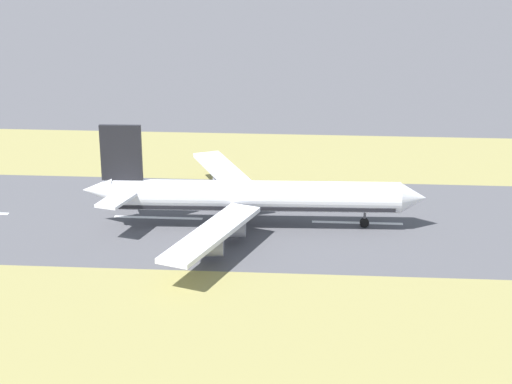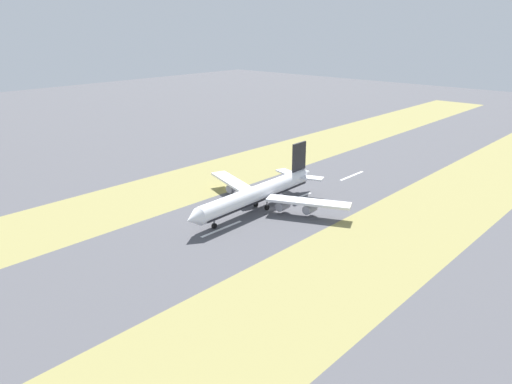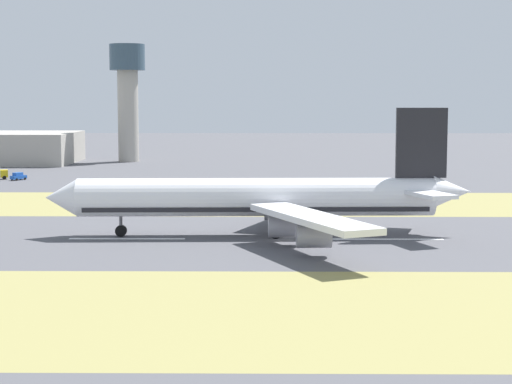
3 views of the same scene
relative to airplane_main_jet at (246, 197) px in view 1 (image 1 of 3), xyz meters
The scene contains 6 objects.
ground_plane 7.02m from the airplane_main_jet, 145.19° to the right, with size 800.00×800.00×0.00m, color #4C4C51.
grass_median_west 48.38m from the airplane_main_jet, behind, with size 40.00×600.00×0.01m, color olive.
grass_median_east 42.52m from the airplane_main_jet, ahead, with size 40.00×600.00×0.01m, color olive.
centreline_dash_mid 19.30m from the airplane_main_jet, 99.28° to the right, with size 1.20×18.00×0.01m, color silver.
centreline_dash_far 22.91m from the airplane_main_jet, 97.68° to the left, with size 1.20×18.00×0.01m, color silver.
airplane_main_jet is the anchor object (origin of this frame).
Camera 1 is at (159.29, 15.06, 61.87)m, focal length 60.00 mm.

